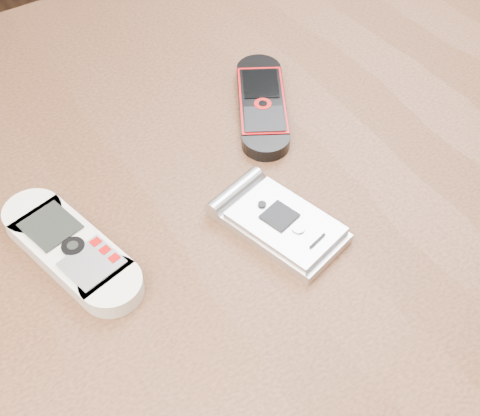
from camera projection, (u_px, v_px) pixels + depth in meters
name	position (u px, v px, depth m)	size (l,w,h in m)	color
table	(236.00, 291.00, 0.63)	(1.20, 0.80, 0.75)	black
nokia_white	(71.00, 249.00, 0.52)	(0.05, 0.15, 0.02)	silver
nokia_black_red	(262.00, 104.00, 0.63)	(0.04, 0.14, 0.01)	black
motorola_razr	(282.00, 224.00, 0.53)	(0.06, 0.11, 0.02)	silver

